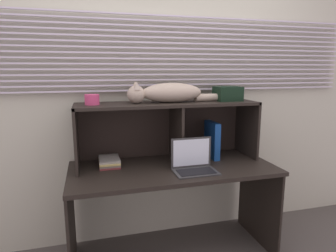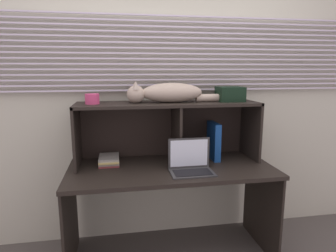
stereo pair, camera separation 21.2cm
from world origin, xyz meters
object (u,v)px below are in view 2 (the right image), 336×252
Objects in this scene: book_stack at (109,160)px; storage_box at (230,94)px; binder_upright at (214,141)px; cat at (169,93)px; laptop at (191,164)px; small_basket at (92,99)px.

storage_box is (0.96, -0.00, 0.49)m from book_stack.
book_stack is (-0.84, 0.00, -0.12)m from binder_upright.
cat is 0.50m from storage_box.
small_basket is at bearing 158.24° from laptop.
binder_upright is 1.51× the size of storage_box.
book_stack is at bearing 179.70° from cat.
book_stack is (-0.58, 0.27, -0.02)m from laptop.
storage_box is at bearing 35.46° from laptop.
storage_box reaches higher than small_basket.
book_stack is at bearing 179.86° from storage_box.
laptop is at bearing -133.41° from binder_upright.
cat reaches higher than storage_box.
book_stack is at bearing 1.32° from small_basket.
laptop is at bearing -25.42° from book_stack.
binder_upright is 0.84m from book_stack.
laptop is 2.96× the size of small_basket.
small_basket is at bearing -178.68° from book_stack.
cat is 7.95× the size of small_basket.
cat is 0.69m from book_stack.
laptop is at bearing -144.54° from storage_box.
binder_upright is 2.90× the size of small_basket.
storage_box reaches higher than binder_upright.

